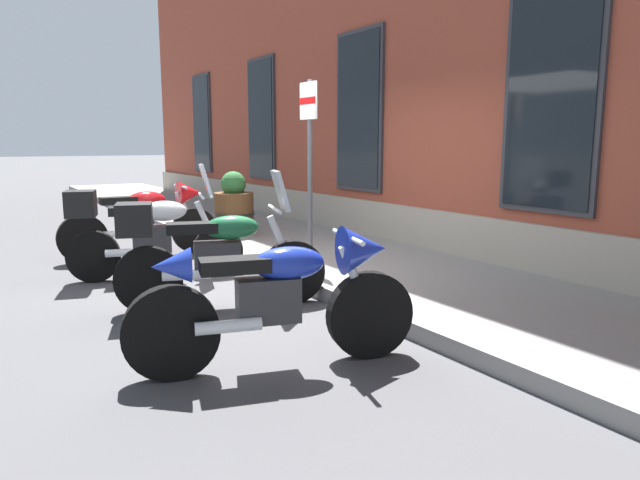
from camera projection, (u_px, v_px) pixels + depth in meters
ground_plane at (276, 281)px, 6.74m from camera, size 140.00×140.00×0.00m
sidewalk at (361, 264)px, 7.36m from camera, size 30.80×2.46×0.15m
motorcycle_red_sport at (146, 217)px, 8.08m from camera, size 0.62×2.20×1.06m
motorcycle_silver_touring at (146, 232)px, 6.77m from camera, size 0.91×1.99×1.36m
motorcycle_green_touring at (211, 252)px, 5.55m from camera, size 0.92×1.99×1.34m
motorcycle_blue_sport at (286, 292)px, 4.08m from camera, size 0.78×2.07×1.01m
parking_sign at (309, 145)px, 6.97m from camera, size 0.36×0.07×2.21m
barrel_planter at (234, 208)px, 9.17m from camera, size 0.66×0.66×1.01m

